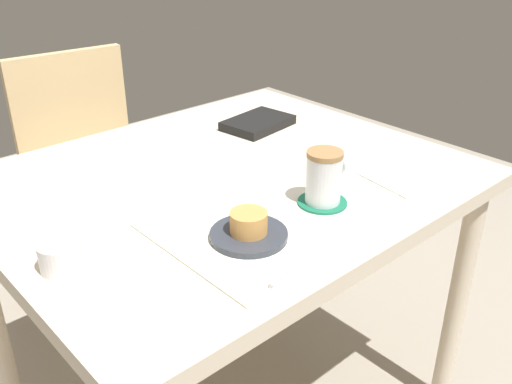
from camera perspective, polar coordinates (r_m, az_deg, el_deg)
The scene contains 11 objects.
dining_table at distance 1.31m, azimuth -2.95°, elevation -1.56°, with size 1.02×0.85×0.72m.
wooden_chair at distance 1.98m, azimuth -16.12°, elevation 2.29°, with size 0.46×0.46×0.83m.
placemat at distance 1.08m, azimuth 1.42°, elevation -2.99°, with size 0.41×0.33×0.00m, color silver.
pastry_plate at distance 1.02m, azimuth -0.74°, elevation -4.33°, with size 0.14×0.14×0.01m, color #333842.
pastry at distance 1.01m, azimuth -0.75°, elevation -3.07°, with size 0.07×0.07×0.04m, color tan.
coffee_coaster at distance 1.15m, azimuth 6.64°, elevation -1.03°, with size 0.10×0.10×0.01m, color #196B4C.
coffee_mug at distance 1.12m, azimuth 6.88°, elevation 1.54°, with size 0.10×0.07×0.11m.
teaspoon at distance 0.94m, azimuth 3.41°, elevation -7.39°, with size 0.01×0.01×0.13m, color silver.
paper_napkin at distance 1.30m, azimuth 14.63°, elevation 1.47°, with size 0.15×0.15×0.00m, color white.
sugar_bowl at distance 0.99m, azimuth -18.99°, elevation -6.08°, with size 0.07×0.07×0.05m, color white.
small_book at distance 1.54m, azimuth 0.18°, elevation 6.92°, with size 0.18×0.12×0.02m, color black.
Camera 1 is at (-0.72, -0.90, 1.26)m, focal length 40.00 mm.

